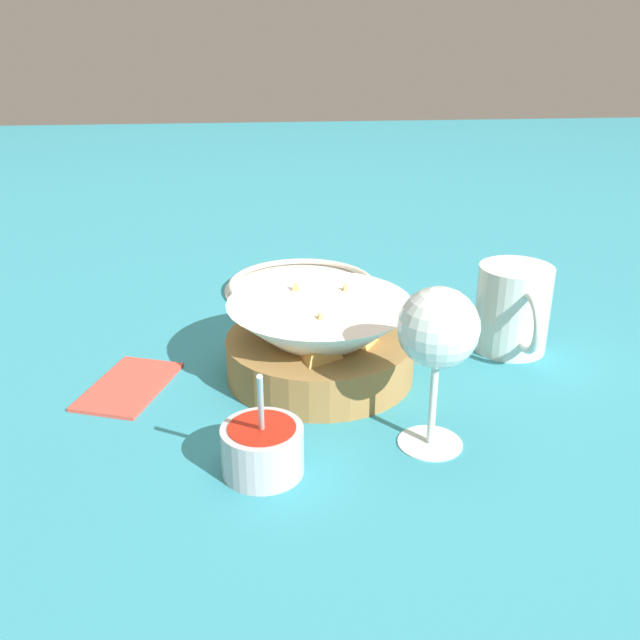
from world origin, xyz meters
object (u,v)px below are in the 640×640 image
side_plate (302,286)px  wine_glass (438,333)px  sauce_cup (262,447)px  beer_mug (513,312)px  food_basket (321,342)px

side_plate → wine_glass: bearing=12.8°
sauce_cup → side_plate: size_ratio=0.52×
beer_mug → side_plate: bearing=-132.2°
side_plate → food_basket: bearing=0.7°
food_basket → beer_mug: beer_mug is taller
wine_glass → side_plate: 0.43m
food_basket → side_plate: size_ratio=0.92×
beer_mug → side_plate: 0.32m
food_basket → beer_mug: size_ratio=1.63×
sauce_cup → beer_mug: 0.37m
sauce_cup → side_plate: bearing=171.7°
sauce_cup → beer_mug: (-0.22, 0.30, 0.02)m
beer_mug → side_plate: (-0.21, -0.23, -0.04)m
sauce_cup → side_plate: sauce_cup is taller
food_basket → beer_mug: bearing=101.5°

